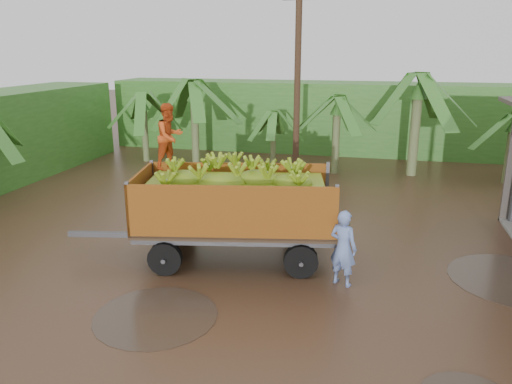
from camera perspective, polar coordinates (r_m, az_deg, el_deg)
ground at (r=11.89m, az=7.57°, el=-10.55°), size 100.00×100.00×0.00m
hedge_north at (r=26.99m, az=7.19°, el=8.55°), size 22.00×3.00×3.60m
banana_trailer at (r=12.71m, az=-2.50°, el=-1.31°), size 7.01×3.29×3.98m
man_blue at (r=11.66m, az=9.93°, el=-6.32°), size 0.78×0.67×1.81m
utility_pole at (r=18.93m, az=4.73°, el=11.60°), size 1.20×0.24×7.55m
banana_plants at (r=18.42m, az=-4.29°, el=5.45°), size 24.41×21.16×4.46m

